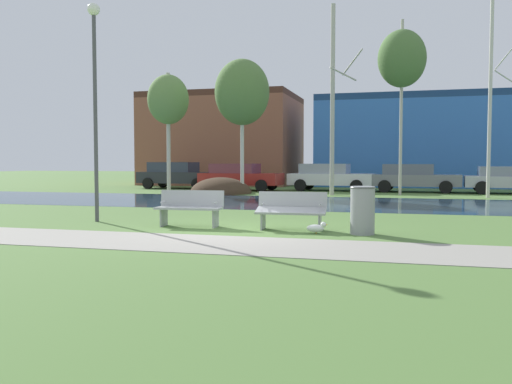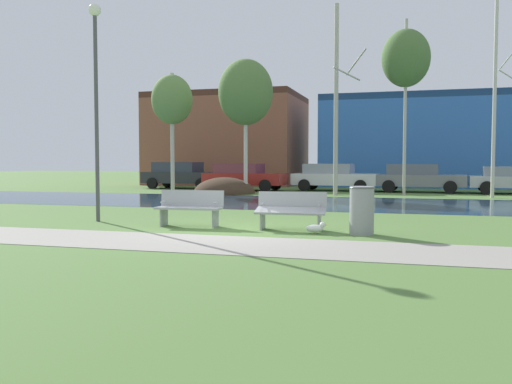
{
  "view_description": "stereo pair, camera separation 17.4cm",
  "coord_description": "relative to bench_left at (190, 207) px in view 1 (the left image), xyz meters",
  "views": [
    {
      "loc": [
        3.68,
        -11.45,
        1.56
      ],
      "look_at": [
        0.23,
        1.29,
        0.82
      ],
      "focal_mm": 37.88,
      "sensor_mm": 36.0,
      "label": 1
    },
    {
      "loc": [
        3.84,
        -11.4,
        1.56
      ],
      "look_at": [
        0.23,
        1.29,
        0.82
      ],
      "focal_mm": 37.88,
      "sensor_mm": 36.0,
      "label": 2
    }
  ],
  "objects": [
    {
      "name": "ground_plane",
      "position": [
        1.25,
        9.35,
        -0.47
      ],
      "size": [
        120.0,
        120.0,
        0.0
      ],
      "primitive_type": "plane",
      "color": "#517538"
    },
    {
      "name": "river_band",
      "position": [
        1.25,
        8.27,
        -0.47
      ],
      "size": [
        80.0,
        7.16,
        0.01
      ],
      "primitive_type": "cube",
      "color": "#284256",
      "rests_on": "ground"
    },
    {
      "name": "soil_mound",
      "position": [
        -3.72,
        13.18,
        -0.47
      ],
      "size": [
        3.02,
        3.37,
        1.6
      ],
      "primitive_type": "ellipsoid",
      "color": "#423021",
      "rests_on": "ground"
    },
    {
      "name": "paved_path_strip",
      "position": [
        1.25,
        -2.49,
        -0.47
      ],
      "size": [
        60.0,
        2.21,
        0.01
      ],
      "primitive_type": "cube",
      "color": "gray",
      "rests_on": "ground"
    },
    {
      "name": "birch_left",
      "position": [
        -2.59,
        13.12,
        4.44
      ],
      "size": [
        2.65,
        2.65,
        6.52
      ],
      "color": "beige",
      "rests_on": "ground"
    },
    {
      "name": "bench_right",
      "position": [
        2.5,
        0.0,
        0.0
      ],
      "size": [
        1.63,
        0.65,
        0.87
      ],
      "color": "#9EA0A3",
      "rests_on": "ground"
    },
    {
      "name": "parked_suv_fifth_silver",
      "position": [
        10.1,
        16.51,
        0.25
      ],
      "size": [
        4.6,
        2.34,
        1.34
      ],
      "color": "#B2B5BC",
      "rests_on": "ground"
    },
    {
      "name": "parked_van_nearest_dark",
      "position": [
        -7.77,
        17.22,
        0.34
      ],
      "size": [
        4.83,
        2.24,
        1.54
      ],
      "color": "#282B30",
      "rests_on": "ground"
    },
    {
      "name": "building_brick_low",
      "position": [
        -7.19,
        24.04,
        2.63
      ],
      "size": [
        10.06,
        7.31,
        6.19
      ],
      "color": "brown",
      "rests_on": "ground"
    },
    {
      "name": "parked_hatch_third_white",
      "position": [
        1.16,
        17.07,
        0.3
      ],
      "size": [
        4.61,
        2.34,
        1.46
      ],
      "color": "silver",
      "rests_on": "ground"
    },
    {
      "name": "birch_center_right",
      "position": [
        8.58,
        13.08,
        4.05
      ],
      "size": [
        1.33,
        2.06,
        8.93
      ],
      "color": "beige",
      "rests_on": "ground"
    },
    {
      "name": "streetlamp",
      "position": [
        -2.77,
        0.39,
        3.26
      ],
      "size": [
        0.32,
        0.32,
        5.63
      ],
      "color": "#4C4C51",
      "rests_on": "ground"
    },
    {
      "name": "building_blue_store",
      "position": [
        7.93,
        24.34,
        2.39
      ],
      "size": [
        16.65,
        6.4,
        5.73
      ],
      "color": "#3870C6",
      "rests_on": "ground"
    },
    {
      "name": "birch_center_left",
      "position": [
        1.8,
        13.23,
        4.02
      ],
      "size": [
        1.5,
        2.47,
        8.84
      ],
      "color": "#BCB7A8",
      "rests_on": "ground"
    },
    {
      "name": "birch_center",
      "position": [
        4.86,
        14.16,
        5.86
      ],
      "size": [
        2.22,
        2.22,
        8.16
      ],
      "color": "#BCB7A8",
      "rests_on": "ground"
    },
    {
      "name": "parked_sedan_second_red",
      "position": [
        -3.63,
        16.08,
        0.3
      ],
      "size": [
        4.53,
        2.23,
        1.47
      ],
      "color": "maroon",
      "rests_on": "ground"
    },
    {
      "name": "seagull",
      "position": [
        3.16,
        -0.54,
        -0.34
      ],
      "size": [
        0.46,
        0.17,
        0.27
      ],
      "color": "white",
      "rests_on": "ground"
    },
    {
      "name": "trash_bin",
      "position": [
        4.12,
        -0.33,
        0.06
      ],
      "size": [
        0.55,
        0.55,
        1.04
      ],
      "color": "gray",
      "rests_on": "ground"
    },
    {
      "name": "birch_far_left",
      "position": [
        -6.47,
        13.12,
        4.19
      ],
      "size": [
        2.07,
        2.07,
        6.02
      ],
      "color": "beige",
      "rests_on": "ground"
    },
    {
      "name": "parked_wagon_fourth_grey",
      "position": [
        5.51,
        16.83,
        0.29
      ],
      "size": [
        4.56,
        2.21,
        1.45
      ],
      "color": "slate",
      "rests_on": "ground"
    },
    {
      "name": "bench_left",
      "position": [
        0.0,
        0.0,
        0.0
      ],
      "size": [
        1.63,
        0.65,
        0.87
      ],
      "color": "#9EA0A3",
      "rests_on": "ground"
    }
  ]
}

